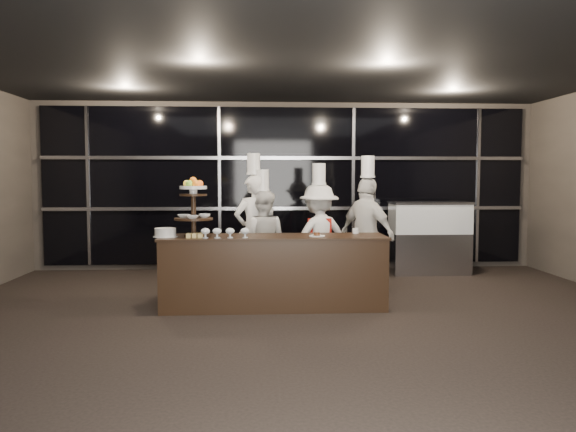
{
  "coord_description": "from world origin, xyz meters",
  "views": [
    {
      "loc": [
        -0.55,
        -5.13,
        1.66
      ],
      "look_at": [
        -0.13,
        2.21,
        1.15
      ],
      "focal_mm": 35.0,
      "sensor_mm": 36.0,
      "label": 1
    }
  ],
  "objects": [
    {
      "name": "chef_c",
      "position": [
        0.36,
        2.94,
        0.79
      ],
      "size": [
        1.16,
        0.94,
        1.86
      ],
      "color": "white",
      "rests_on": "ground"
    },
    {
      "name": "window_wall",
      "position": [
        0.0,
        4.94,
        1.5
      ],
      "size": [
        8.6,
        0.1,
        2.8
      ],
      "color": "black",
      "rests_on": "ground"
    },
    {
      "name": "chef_a",
      "position": [
        -0.58,
        3.07,
        0.88
      ],
      "size": [
        0.74,
        0.64,
        2.01
      ],
      "color": "white",
      "rests_on": "ground"
    },
    {
      "name": "buffet_counter",
      "position": [
        -0.33,
        1.91,
        0.47
      ],
      "size": [
        2.84,
        0.74,
        0.92
      ],
      "color": "black",
      "rests_on": "ground"
    },
    {
      "name": "compotes",
      "position": [
        -0.94,
        1.69,
        1.0
      ],
      "size": [
        0.59,
        0.11,
        0.12
      ],
      "color": "silver",
      "rests_on": "buffet_counter"
    },
    {
      "name": "pastry_squares",
      "position": [
        -1.3,
        1.75,
        0.95
      ],
      "size": [
        0.2,
        0.13,
        0.05
      ],
      "color": "#D9BB6A",
      "rests_on": "buffet_counter"
    },
    {
      "name": "room",
      "position": [
        0.0,
        0.0,
        1.5
      ],
      "size": [
        10.0,
        10.0,
        10.0
      ],
      "color": "black",
      "rests_on": "ground"
    },
    {
      "name": "display_stand",
      "position": [
        -1.33,
        1.91,
        1.34
      ],
      "size": [
        0.48,
        0.48,
        0.74
      ],
      "color": "black",
      "rests_on": "buffet_counter"
    },
    {
      "name": "display_case",
      "position": [
        2.42,
        4.3,
        0.69
      ],
      "size": [
        1.33,
        0.58,
        1.24
      ],
      "color": "#A5A5AA",
      "rests_on": "ground"
    },
    {
      "name": "layer_cake",
      "position": [
        -1.68,
        1.86,
        0.97
      ],
      "size": [
        0.3,
        0.3,
        0.11
      ],
      "color": "white",
      "rests_on": "buffet_counter"
    },
    {
      "name": "small_plate",
      "position": [
        0.21,
        1.81,
        0.94
      ],
      "size": [
        0.2,
        0.2,
        0.05
      ],
      "color": "white",
      "rests_on": "buffet_counter"
    },
    {
      "name": "chef_cup",
      "position": [
        0.76,
        2.16,
        0.96
      ],
      "size": [
        0.08,
        0.08,
        0.07
      ],
      "primitive_type": "cylinder",
      "color": "white",
      "rests_on": "buffet_counter"
    },
    {
      "name": "chef_b",
      "position": [
        -0.46,
        3.02,
        0.75
      ],
      "size": [
        0.8,
        0.67,
        1.77
      ],
      "color": "white",
      "rests_on": "ground"
    },
    {
      "name": "chef_d",
      "position": [
        1.04,
        2.8,
        0.85
      ],
      "size": [
        0.9,
        1.03,
        1.96
      ],
      "color": "white",
      "rests_on": "ground"
    }
  ]
}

